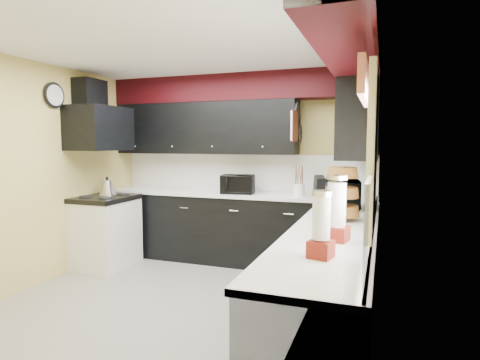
# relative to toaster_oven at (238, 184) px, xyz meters

# --- Properties ---
(ground) EXTENTS (3.60, 3.60, 0.00)m
(ground) POSITION_rel_toaster_oven_xyz_m (-0.06, -1.44, -1.06)
(ground) COLOR gray
(ground) RESTS_ON ground
(wall_back) EXTENTS (3.60, 0.06, 2.50)m
(wall_back) POSITION_rel_toaster_oven_xyz_m (-0.06, 0.36, 0.19)
(wall_back) COLOR #E0C666
(wall_back) RESTS_ON ground
(wall_right) EXTENTS (0.06, 3.60, 2.50)m
(wall_right) POSITION_rel_toaster_oven_xyz_m (1.74, -1.44, 0.19)
(wall_right) COLOR #E0C666
(wall_right) RESTS_ON ground
(wall_left) EXTENTS (0.06, 3.60, 2.50)m
(wall_left) POSITION_rel_toaster_oven_xyz_m (-1.86, -1.44, 0.19)
(wall_left) COLOR #E0C666
(wall_left) RESTS_ON ground
(ceiling) EXTENTS (3.60, 3.60, 0.06)m
(ceiling) POSITION_rel_toaster_oven_xyz_m (-0.06, -1.44, 1.44)
(ceiling) COLOR white
(ceiling) RESTS_ON wall_back
(cab_back) EXTENTS (3.60, 0.60, 0.90)m
(cab_back) POSITION_rel_toaster_oven_xyz_m (-0.06, 0.06, -0.61)
(cab_back) COLOR black
(cab_back) RESTS_ON ground
(cab_right) EXTENTS (0.60, 3.00, 0.90)m
(cab_right) POSITION_rel_toaster_oven_xyz_m (1.44, -1.74, -0.61)
(cab_right) COLOR black
(cab_right) RESTS_ON ground
(counter_back) EXTENTS (3.62, 0.64, 0.04)m
(counter_back) POSITION_rel_toaster_oven_xyz_m (-0.06, 0.06, -0.14)
(counter_back) COLOR white
(counter_back) RESTS_ON cab_back
(counter_right) EXTENTS (0.64, 3.02, 0.04)m
(counter_right) POSITION_rel_toaster_oven_xyz_m (1.44, -1.74, -0.14)
(counter_right) COLOR white
(counter_right) RESTS_ON cab_right
(splash_back) EXTENTS (3.60, 0.02, 0.50)m
(splash_back) POSITION_rel_toaster_oven_xyz_m (-0.06, 0.35, 0.13)
(splash_back) COLOR white
(splash_back) RESTS_ON counter_back
(splash_right) EXTENTS (0.02, 3.60, 0.50)m
(splash_right) POSITION_rel_toaster_oven_xyz_m (1.73, -1.44, 0.13)
(splash_right) COLOR white
(splash_right) RESTS_ON counter_right
(upper_back) EXTENTS (2.60, 0.35, 0.70)m
(upper_back) POSITION_rel_toaster_oven_xyz_m (-0.56, 0.19, 0.74)
(upper_back) COLOR black
(upper_back) RESTS_ON wall_back
(upper_right) EXTENTS (0.35, 1.80, 0.70)m
(upper_right) POSITION_rel_toaster_oven_xyz_m (1.57, -0.54, 0.74)
(upper_right) COLOR black
(upper_right) RESTS_ON wall_right
(soffit_back) EXTENTS (3.60, 0.36, 0.35)m
(soffit_back) POSITION_rel_toaster_oven_xyz_m (-0.06, 0.18, 1.26)
(soffit_back) COLOR black
(soffit_back) RESTS_ON wall_back
(soffit_right) EXTENTS (0.36, 3.24, 0.35)m
(soffit_right) POSITION_rel_toaster_oven_xyz_m (1.56, -1.62, 1.26)
(soffit_right) COLOR black
(soffit_right) RESTS_ON wall_right
(stove) EXTENTS (0.60, 0.75, 0.86)m
(stove) POSITION_rel_toaster_oven_xyz_m (-1.56, -0.69, -0.63)
(stove) COLOR white
(stove) RESTS_ON ground
(cooktop) EXTENTS (0.62, 0.77, 0.06)m
(cooktop) POSITION_rel_toaster_oven_xyz_m (-1.56, -0.69, -0.17)
(cooktop) COLOR black
(cooktop) RESTS_ON stove
(hood) EXTENTS (0.50, 0.78, 0.55)m
(hood) POSITION_rel_toaster_oven_xyz_m (-1.61, -0.69, 0.72)
(hood) COLOR black
(hood) RESTS_ON wall_left
(hood_duct) EXTENTS (0.24, 0.40, 0.40)m
(hood_duct) POSITION_rel_toaster_oven_xyz_m (-1.74, -0.69, 1.14)
(hood_duct) COLOR black
(hood_duct) RESTS_ON wall_left
(window) EXTENTS (0.03, 0.86, 0.96)m
(window) POSITION_rel_toaster_oven_xyz_m (1.73, -2.34, 0.49)
(window) COLOR white
(window) RESTS_ON wall_right
(valance) EXTENTS (0.04, 0.88, 0.20)m
(valance) POSITION_rel_toaster_oven_xyz_m (1.67, -2.34, 0.89)
(valance) COLOR red
(valance) RESTS_ON wall_right
(pan_top) EXTENTS (0.03, 0.22, 0.40)m
(pan_top) POSITION_rel_toaster_oven_xyz_m (0.76, 0.11, 0.94)
(pan_top) COLOR black
(pan_top) RESTS_ON upper_back
(pan_mid) EXTENTS (0.03, 0.28, 0.46)m
(pan_mid) POSITION_rel_toaster_oven_xyz_m (0.76, -0.02, 0.69)
(pan_mid) COLOR black
(pan_mid) RESTS_ON upper_back
(pan_low) EXTENTS (0.03, 0.24, 0.42)m
(pan_low) POSITION_rel_toaster_oven_xyz_m (0.76, 0.24, 0.66)
(pan_low) COLOR black
(pan_low) RESTS_ON upper_back
(cut_board) EXTENTS (0.03, 0.26, 0.35)m
(cut_board) POSITION_rel_toaster_oven_xyz_m (0.77, -0.14, 0.74)
(cut_board) COLOR white
(cut_board) RESTS_ON upper_back
(baskets) EXTENTS (0.27, 0.27, 0.50)m
(baskets) POSITION_rel_toaster_oven_xyz_m (1.46, -1.39, 0.12)
(baskets) COLOR brown
(baskets) RESTS_ON upper_right
(clock) EXTENTS (0.03, 0.30, 0.30)m
(clock) POSITION_rel_toaster_oven_xyz_m (-1.83, -1.19, 1.09)
(clock) COLOR black
(clock) RESTS_ON wall_left
(deco_plate) EXTENTS (0.03, 0.24, 0.24)m
(deco_plate) POSITION_rel_toaster_oven_xyz_m (1.71, -1.79, 1.19)
(deco_plate) COLOR white
(deco_plate) RESTS_ON wall_right
(toaster_oven) EXTENTS (0.46, 0.41, 0.24)m
(toaster_oven) POSITION_rel_toaster_oven_xyz_m (0.00, 0.00, 0.00)
(toaster_oven) COLOR black
(toaster_oven) RESTS_ON counter_back
(microwave) EXTENTS (0.41, 0.54, 0.28)m
(microwave) POSITION_rel_toaster_oven_xyz_m (1.41, -0.73, 0.02)
(microwave) COLOR black
(microwave) RESTS_ON counter_right
(utensil_crock) EXTENTS (0.15, 0.15, 0.15)m
(utensil_crock) POSITION_rel_toaster_oven_xyz_m (0.81, 0.01, -0.05)
(utensil_crock) COLOR white
(utensil_crock) RESTS_ON counter_back
(knife_block) EXTENTS (0.16, 0.19, 0.24)m
(knife_block) POSITION_rel_toaster_oven_xyz_m (1.04, 0.14, 0.00)
(knife_block) COLOR black
(knife_block) RESTS_ON counter_back
(kettle) EXTENTS (0.26, 0.26, 0.19)m
(kettle) POSITION_rel_toaster_oven_xyz_m (-1.62, -0.56, -0.04)
(kettle) COLOR #A7A8AB
(kettle) RESTS_ON cooktop
(dispenser_a) EXTENTS (0.19, 0.19, 0.43)m
(dispenser_a) POSITION_rel_toaster_oven_xyz_m (1.50, -2.16, 0.09)
(dispenser_a) COLOR #5E000A
(dispenser_a) RESTS_ON counter_right
(dispenser_b) EXTENTS (0.16, 0.16, 0.35)m
(dispenser_b) POSITION_rel_toaster_oven_xyz_m (1.46, -2.61, 0.06)
(dispenser_b) COLOR #57000E
(dispenser_b) RESTS_ON counter_right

